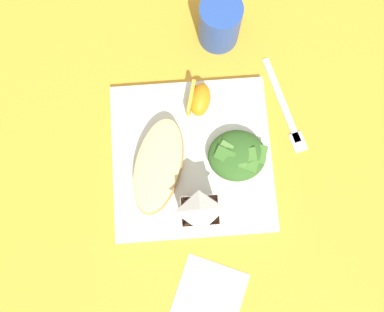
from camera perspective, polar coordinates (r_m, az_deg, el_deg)
The scene contains 9 objects.
ground at distance 0.73m, azimuth 0.00°, elevation -0.38°, with size 3.00×3.00×0.00m, color gold.
white_plate at distance 0.73m, azimuth 0.00°, elevation -0.27°, with size 0.28×0.28×0.02m, color white.
cheesy_pizza_bread at distance 0.70m, azimuth -4.71°, elevation -1.39°, with size 0.13×0.19×0.04m.
green_salad_pile at distance 0.70m, azimuth 6.33°, elevation 0.07°, with size 0.10×0.09×0.04m.
milk_carton at distance 0.65m, azimuth 1.09°, elevation -7.79°, with size 0.06×0.04×0.11m.
orange_wedge_front at distance 0.72m, azimuth 1.02°, elevation 7.89°, with size 0.05×0.07×0.04m.
paper_napkin at distance 0.73m, azimuth 2.45°, elevation -18.95°, with size 0.11×0.11×0.00m, color white.
metal_fork at distance 0.77m, azimuth 13.05°, elevation 6.04°, with size 0.06×0.19×0.01m.
drinking_blue_cup at distance 0.77m, azimuth 3.89°, elevation 18.02°, with size 0.08×0.08×0.10m, color #284CA3.
Camera 1 is at (0.01, 0.13, 0.72)m, focal length 38.17 mm.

